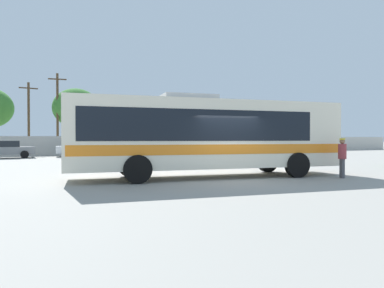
{
  "coord_description": "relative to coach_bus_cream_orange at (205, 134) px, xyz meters",
  "views": [
    {
      "loc": [
        -6.52,
        -11.57,
        1.62
      ],
      "look_at": [
        0.37,
        4.4,
        1.34
      ],
      "focal_mm": 31.9,
      "sensor_mm": 36.0,
      "label": 1
    }
  ],
  "objects": [
    {
      "name": "ground_plane",
      "position": [
        0.38,
        8.71,
        -1.82
      ],
      "size": [
        300.0,
        300.0,
        0.0
      ],
      "primitive_type": "plane",
      "color": "gray"
    },
    {
      "name": "perimeter_wall",
      "position": [
        0.38,
        22.73,
        -0.89
      ],
      "size": [
        80.0,
        0.3,
        1.86
      ],
      "primitive_type": "cube",
      "color": "beige",
      "rests_on": "ground_plane"
    },
    {
      "name": "coach_bus_cream_orange",
      "position": [
        0.0,
        0.0,
        0.0
      ],
      "size": [
        11.58,
        3.76,
        3.4
      ],
      "color": "silver",
      "rests_on": "ground_plane"
    },
    {
      "name": "attendant_by_bus_door",
      "position": [
        5.06,
        -2.48,
        -0.89
      ],
      "size": [
        0.42,
        0.42,
        1.64
      ],
      "color": "#4C4C51",
      "rests_on": "ground_plane"
    },
    {
      "name": "parked_car_leftmost_grey",
      "position": [
        -9.11,
        19.12,
        -1.05
      ],
      "size": [
        4.29,
        2.18,
        1.44
      ],
      "color": "slate",
      "rests_on": "ground_plane"
    },
    {
      "name": "parked_car_second_white",
      "position": [
        -2.95,
        19.54,
        -1.04
      ],
      "size": [
        4.55,
        2.03,
        1.46
      ],
      "color": "silver",
      "rests_on": "ground_plane"
    },
    {
      "name": "parked_car_third_black",
      "position": [
        2.68,
        20.25,
        -1.05
      ],
      "size": [
        4.65,
        2.28,
        1.44
      ],
      "color": "black",
      "rests_on": "ground_plane"
    },
    {
      "name": "parked_car_rightmost_maroon",
      "position": [
        10.38,
        19.55,
        -1.03
      ],
      "size": [
        4.29,
        2.26,
        1.5
      ],
      "color": "maroon",
      "rests_on": "ground_plane"
    },
    {
      "name": "utility_pole_near",
      "position": [
        -4.94,
        25.08,
        2.55
      ],
      "size": [
        1.8,
        0.33,
        8.37
      ],
      "color": "#4C3823",
      "rests_on": "ground_plane"
    },
    {
      "name": "utility_pole_far",
      "position": [
        -7.69,
        26.29,
        2.08
      ],
      "size": [
        1.8,
        0.35,
        7.45
      ],
      "color": "#4C3823",
      "rests_on": "ground_plane"
    },
    {
      "name": "roadside_tree_midleft",
      "position": [
        -3.0,
        26.21,
        3.12
      ],
      "size": [
        4.96,
        4.96,
        7.06
      ],
      "color": "brown",
      "rests_on": "ground_plane"
    },
    {
      "name": "roadside_tree_midright",
      "position": [
        5.11,
        25.83,
        2.05
      ],
      "size": [
        4.22,
        4.22,
        5.68
      ],
      "color": "brown",
      "rests_on": "ground_plane"
    }
  ]
}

